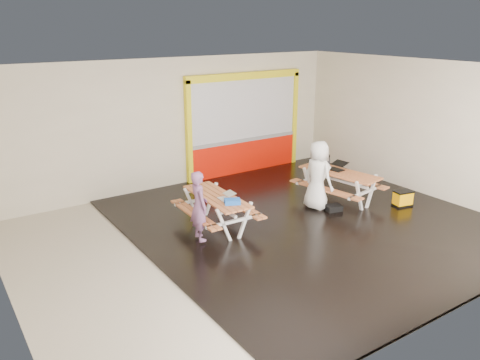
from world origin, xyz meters
TOP-DOWN VIEW (x-y plane):
  - room at (0.00, 0.00)m, footprint 10.02×8.02m
  - deck at (1.25, 0.00)m, footprint 7.50×7.98m
  - kiosk at (2.20, 3.93)m, footprint 3.88×0.16m
  - picnic_table_left at (-0.66, 0.82)m, footprint 1.40×2.01m
  - picnic_table_right at (2.74, 0.53)m, footprint 1.71×2.25m
  - person_left at (-1.32, 0.42)m, footprint 0.43×0.58m
  - person_right at (1.98, 0.50)m, footprint 0.58×0.86m
  - laptop_left at (-0.60, 0.54)m, footprint 0.34×0.32m
  - laptop_right at (2.83, 0.70)m, footprint 0.48×0.43m
  - blue_pouch at (-0.64, 0.23)m, footprint 0.39×0.35m
  - toolbox at (2.71, 1.16)m, footprint 0.42×0.23m
  - backpack at (3.25, 1.61)m, footprint 0.32×0.25m
  - dark_case at (2.16, 0.09)m, footprint 0.43×0.36m
  - fluke_bag at (3.80, -0.62)m, footprint 0.50×0.37m

SIDE VIEW (x-z plane):
  - deck at x=1.25m, z-range 0.00..0.05m
  - dark_case at x=2.16m, z-range 0.05..0.19m
  - fluke_bag at x=3.80m, z-range 0.04..0.43m
  - picnic_table_left at x=-0.66m, z-range 0.21..1.00m
  - picnic_table_right at x=2.74m, z-range 0.22..1.04m
  - backpack at x=3.25m, z-range 0.51..0.98m
  - person_left at x=-1.32m, z-range 0.09..1.55m
  - laptop_left at x=-0.60m, z-range 0.76..0.90m
  - blue_pouch at x=-0.64m, z-range 0.79..0.88m
  - person_right at x=1.98m, z-range 0.01..1.71m
  - laptop_right at x=2.83m, z-range 0.78..0.97m
  - toolbox at x=2.71m, z-range 0.79..1.03m
  - kiosk at x=2.20m, z-range -0.06..2.94m
  - room at x=0.00m, z-range -0.01..3.51m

